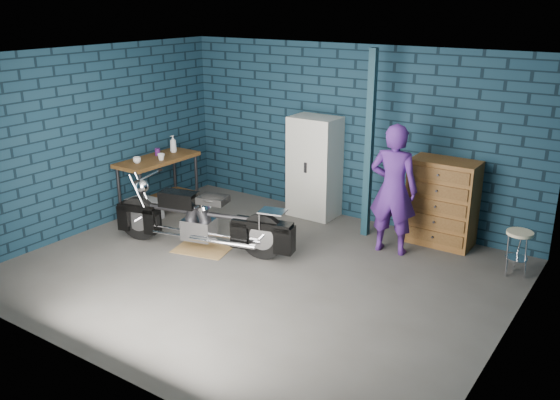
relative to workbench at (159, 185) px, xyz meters
The scene contains 15 objects.
ground 2.88m from the workbench, 19.73° to the right, with size 6.00×6.00×0.00m, color #494744.
room_walls 3.07m from the workbench, ahead, with size 6.02×5.01×2.71m.
support_post 3.49m from the workbench, 17.02° to the left, with size 0.10×0.10×2.70m, color #122D38.
workbench is the anchor object (origin of this frame).
drip_mat 1.83m from the workbench, 25.86° to the right, with size 0.76×0.57×0.01m, color olive.
motorcycle 1.78m from the workbench, 25.86° to the right, with size 2.27×0.62×1.00m, color black, non-canonical shape.
person 3.86m from the workbench, ahead, with size 0.66×0.43×1.79m, color #451E71.
storage_bin 0.48m from the workbench, 86.92° to the right, with size 0.51×0.36×0.32m, color gray.
locker 2.53m from the workbench, 30.39° to the left, with size 0.75×0.53×1.60m, color beige.
tool_chest 4.44m from the workbench, 16.61° to the left, with size 0.92×0.51×1.23m, color brown.
shop_stool 5.48m from the workbench, ahead, with size 0.32×0.32×0.59m, color beige, non-canonical shape.
cup_a 0.65m from the workbench, 93.46° to the right, with size 0.12×0.12×0.10m, color beige.
cup_b 0.54m from the workbench, 23.52° to the right, with size 0.11×0.11×0.11m, color beige.
mug_purple 0.53m from the workbench, 132.66° to the left, with size 0.08×0.08×0.12m, color #4B175D.
bottle 0.73m from the workbench, 95.27° to the left, with size 0.11×0.11×0.28m, color gray.
Camera 1 is at (4.10, -5.52, 3.34)m, focal length 38.00 mm.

